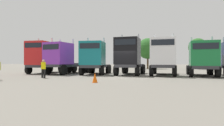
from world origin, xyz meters
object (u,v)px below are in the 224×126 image
at_px(semi_truck_red, 42,57).
at_px(semi_truck_teal, 94,58).
at_px(semi_truck_purple, 62,58).
at_px(semi_truck_green, 203,58).
at_px(traffic_cone_mid, 95,78).
at_px(visitor_in_hivis, 43,67).
at_px(semi_truck_white, 163,56).
at_px(semi_truck_black, 129,56).

relative_size(semi_truck_red, semi_truck_teal, 1.07).
height_order(semi_truck_purple, semi_truck_green, semi_truck_purple).
relative_size(semi_truck_purple, traffic_cone_mid, 9.64).
xyz_separation_m(visitor_in_hivis, traffic_cone_mid, (5.70, -2.31, -0.59)).
xyz_separation_m(semi_truck_white, traffic_cone_mid, (-4.59, -7.92, -1.66)).
relative_size(semi_truck_black, semi_truck_white, 0.97).
bearing_deg(semi_truck_red, semi_truck_teal, 83.19).
xyz_separation_m(semi_truck_red, semi_truck_green, (18.10, -0.04, -0.22)).
distance_m(semi_truck_white, semi_truck_green, 3.71).
xyz_separation_m(semi_truck_red, semi_truck_teal, (6.95, -0.35, -0.10)).
bearing_deg(semi_truck_teal, semi_truck_purple, -92.43).
height_order(semi_truck_teal, semi_truck_black, semi_truck_black).
distance_m(semi_truck_teal, visitor_in_hivis, 5.97).
bearing_deg(traffic_cone_mid, semi_truck_white, 59.89).
bearing_deg(semi_truck_green, semi_truck_teal, -84.55).
height_order(semi_truck_teal, visitor_in_hivis, semi_truck_teal).
height_order(semi_truck_black, traffic_cone_mid, semi_truck_black).
relative_size(semi_truck_red, semi_truck_black, 1.04).
distance_m(semi_truck_red, semi_truck_purple, 3.17).
bearing_deg(semi_truck_purple, semi_truck_black, 101.06).
bearing_deg(semi_truck_teal, traffic_cone_mid, 15.48).
distance_m(semi_truck_red, visitor_in_hivis, 6.95).
xyz_separation_m(semi_truck_white, visitor_in_hivis, (-10.29, -5.60, -1.06)).
relative_size(semi_truck_black, semi_truck_green, 1.05).
relative_size(semi_truck_teal, semi_truck_black, 0.97).
bearing_deg(visitor_in_hivis, semi_truck_purple, 23.98).
height_order(semi_truck_purple, visitor_in_hivis, semi_truck_purple).
relative_size(semi_truck_green, visitor_in_hivis, 3.60).
bearing_deg(semi_truck_red, semi_truck_purple, 76.04).
relative_size(semi_truck_purple, semi_truck_green, 1.14).
bearing_deg(visitor_in_hivis, traffic_cone_mid, -99.36).
bearing_deg(semi_truck_red, semi_truck_green, 85.91).
distance_m(semi_truck_black, semi_truck_green, 7.27).
xyz_separation_m(semi_truck_red, semi_truck_purple, (3.12, -0.55, -0.11)).
height_order(semi_truck_red, semi_truck_green, semi_truck_red).
bearing_deg(semi_truck_green, semi_truck_white, -88.23).
xyz_separation_m(semi_truck_purple, semi_truck_teal, (3.83, 0.20, 0.01)).
relative_size(visitor_in_hivis, traffic_cone_mid, 2.35).
relative_size(semi_truck_white, semi_truck_green, 1.08).
relative_size(semi_truck_teal, semi_truck_green, 1.02).
height_order(semi_truck_white, visitor_in_hivis, semi_truck_white).
bearing_deg(visitor_in_hivis, semi_truck_teal, -16.12).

